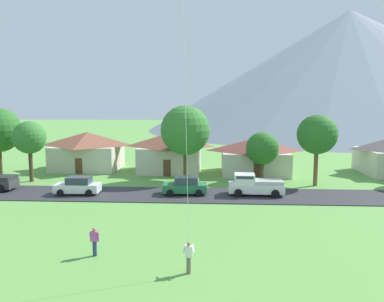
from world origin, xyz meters
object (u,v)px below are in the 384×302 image
(house_left_center, at_px, (87,150))
(tree_center, at_px, (262,148))
(tree_left_of_center, at_px, (29,138))
(pickup_truck_white_west_side, at_px, (255,185))
(tree_near_left, at_px, (317,135))
(tree_right_of_center, at_px, (185,130))
(parked_car_white_west_end, at_px, (78,186))
(parked_car_green_mid_west, at_px, (185,186))
(house_leftmost, at_px, (254,155))
(house_right_center, at_px, (170,151))
(watcher_person, at_px, (95,241))

(house_left_center, distance_m, tree_center, 23.20)
(house_left_center, height_order, tree_center, tree_center)
(tree_left_of_center, xyz_separation_m, pickup_truck_white_west_side, (24.42, -5.17, -3.89))
(tree_near_left, xyz_separation_m, tree_left_of_center, (-31.39, 0.41, -0.53))
(tree_right_of_center, bearing_deg, parked_car_white_west_end, -143.00)
(house_left_center, xyz_separation_m, parked_car_green_mid_west, (14.09, -13.42, -1.73))
(house_left_center, relative_size, parked_car_green_mid_west, 2.12)
(house_leftmost, distance_m, tree_left_of_center, 26.61)
(house_leftmost, bearing_deg, house_left_center, 175.89)
(house_left_center, relative_size, tree_left_of_center, 1.33)
(house_leftmost, height_order, tree_right_of_center, tree_right_of_center)
(house_leftmost, relative_size, tree_right_of_center, 1.02)
(parked_car_white_west_end, bearing_deg, house_right_center, 60.89)
(house_right_center, bearing_deg, watcher_person, -92.45)
(house_leftmost, relative_size, house_right_center, 1.04)
(house_leftmost, xyz_separation_m, house_right_center, (-10.76, 0.89, 0.32))
(tree_left_of_center, distance_m, tree_center, 26.07)
(house_left_center, relative_size, tree_center, 1.62)
(tree_near_left, relative_size, tree_right_of_center, 0.89)
(pickup_truck_white_west_side, relative_size, watcher_person, 3.15)
(house_left_center, distance_m, house_right_center, 11.19)
(house_right_center, height_order, parked_car_green_mid_west, house_right_center)
(watcher_person, bearing_deg, house_left_center, 109.45)
(tree_near_left, xyz_separation_m, parked_car_white_west_end, (-23.90, -5.38, -4.61))
(tree_near_left, height_order, tree_right_of_center, tree_right_of_center)
(house_leftmost, distance_m, parked_car_green_mid_west, 14.27)
(parked_car_white_west_end, relative_size, parked_car_green_mid_west, 1.00)
(house_left_center, height_order, parked_car_white_west_end, house_left_center)
(tree_right_of_center, bearing_deg, parked_car_green_mid_west, -85.73)
(tree_near_left, relative_size, tree_left_of_center, 1.12)
(tree_near_left, bearing_deg, parked_car_green_mid_west, -160.45)
(house_leftmost, height_order, pickup_truck_white_west_side, house_leftmost)
(tree_near_left, bearing_deg, house_right_center, 154.39)
(pickup_truck_white_west_side, xyz_separation_m, watcher_person, (-10.71, -14.94, -0.18))
(parked_car_green_mid_west, height_order, pickup_truck_white_west_side, pickup_truck_white_west_side)
(tree_center, bearing_deg, watcher_person, -119.30)
(parked_car_white_west_end, height_order, pickup_truck_white_west_side, pickup_truck_white_west_side)
(tree_center, bearing_deg, pickup_truck_white_west_side, -102.69)
(house_left_center, distance_m, parked_car_white_west_end, 14.58)
(house_left_center, bearing_deg, parked_car_green_mid_west, -43.60)
(house_leftmost, bearing_deg, house_right_center, 175.24)
(house_leftmost, xyz_separation_m, watcher_person, (-11.94, -26.72, -1.41))
(tree_left_of_center, bearing_deg, watcher_person, -55.73)
(house_leftmost, height_order, watcher_person, house_leftmost)
(house_left_center, xyz_separation_m, tree_left_of_center, (-3.71, -8.18, 2.36))
(house_right_center, distance_m, tree_near_left, 18.52)
(tree_right_of_center, height_order, pickup_truck_white_west_side, tree_right_of_center)
(pickup_truck_white_west_side, height_order, watcher_person, pickup_truck_white_west_side)
(tree_near_left, xyz_separation_m, watcher_person, (-17.68, -19.70, -4.60))
(house_right_center, relative_size, tree_near_left, 1.09)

